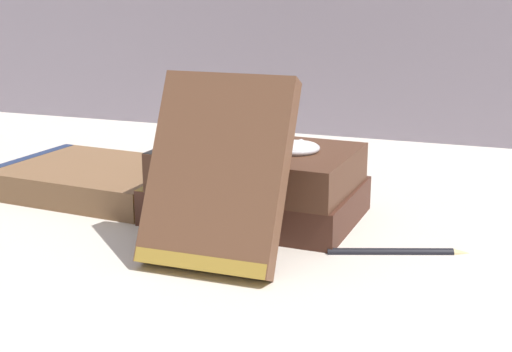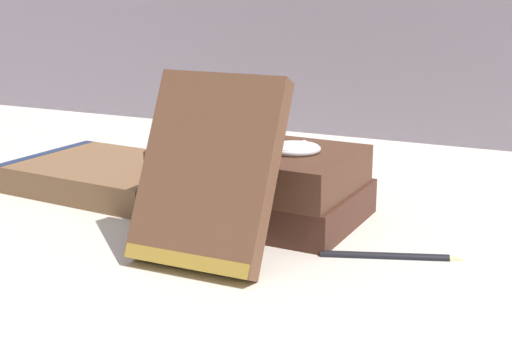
# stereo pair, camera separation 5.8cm
# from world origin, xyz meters

# --- Properties ---
(ground_plane) EXTENTS (3.00, 3.00, 0.00)m
(ground_plane) POSITION_xyz_m (0.00, 0.00, 0.00)
(ground_plane) COLOR beige
(book_flat_bottom) EXTENTS (0.20, 0.15, 0.04)m
(book_flat_bottom) POSITION_xyz_m (0.03, 0.07, 0.02)
(book_flat_bottom) COLOR #422319
(book_flat_bottom) RESTS_ON ground_plane
(book_flat_top) EXTENTS (0.19, 0.14, 0.04)m
(book_flat_top) POSITION_xyz_m (0.04, 0.06, 0.05)
(book_flat_top) COLOR #4C2D1E
(book_flat_top) RESTS_ON book_flat_bottom
(book_side_left) EXTENTS (0.22, 0.17, 0.03)m
(book_side_left) POSITION_xyz_m (-0.17, 0.09, 0.02)
(book_side_left) COLOR brown
(book_side_left) RESTS_ON ground_plane
(book_leaning_front) EXTENTS (0.12, 0.09, 0.16)m
(book_leaning_front) POSITION_xyz_m (0.05, -0.06, 0.07)
(book_leaning_front) COLOR brown
(book_leaning_front) RESTS_ON ground_plane
(pocket_watch) EXTENTS (0.05, 0.05, 0.01)m
(pocket_watch) POSITION_xyz_m (0.08, 0.06, 0.08)
(pocket_watch) COLOR white
(pocket_watch) RESTS_ON book_flat_top
(fountain_pen) EXTENTS (0.12, 0.05, 0.01)m
(fountain_pen) POSITION_xyz_m (0.19, 0.01, 0.00)
(fountain_pen) COLOR black
(fountain_pen) RESTS_ON ground_plane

